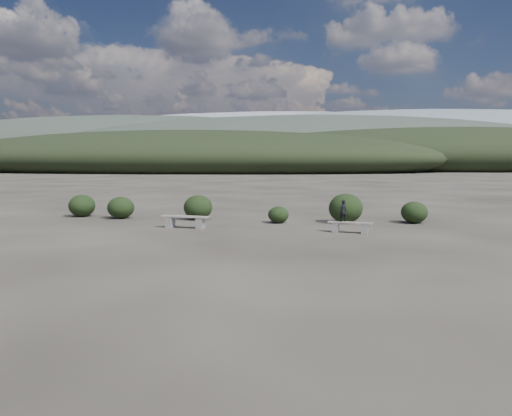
# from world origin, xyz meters

# --- Properties ---
(ground) EXTENTS (1200.00, 1200.00, 0.00)m
(ground) POSITION_xyz_m (0.00, 0.00, 0.00)
(ground) COLOR #292520
(ground) RESTS_ON ground
(bench_left) EXTENTS (2.03, 0.76, 0.50)m
(bench_left) POSITION_xyz_m (-2.66, 6.06, 0.30)
(bench_left) COLOR slate
(bench_left) RESTS_ON ground
(bench_right) EXTENTS (1.69, 0.72, 0.41)m
(bench_right) POSITION_xyz_m (3.82, 5.44, 0.25)
(bench_right) COLOR slate
(bench_right) RESTS_ON ground
(seated_person) EXTENTS (0.35, 0.30, 0.83)m
(seated_person) POSITION_xyz_m (3.55, 5.50, 0.83)
(seated_person) COLOR black
(seated_person) RESTS_ON bench_right
(shrub_a) EXTENTS (1.24, 1.24, 1.01)m
(shrub_a) POSITION_xyz_m (-6.46, 8.97, 0.51)
(shrub_a) COLOR black
(shrub_a) RESTS_ON ground
(shrub_b) EXTENTS (1.31, 1.31, 1.12)m
(shrub_b) POSITION_xyz_m (-2.77, 8.89, 0.56)
(shrub_b) COLOR black
(shrub_b) RESTS_ON ground
(shrub_c) EXTENTS (0.90, 0.90, 0.72)m
(shrub_c) POSITION_xyz_m (0.97, 8.05, 0.36)
(shrub_c) COLOR black
(shrub_c) RESTS_ON ground
(shrub_d) EXTENTS (1.46, 1.46, 1.28)m
(shrub_d) POSITION_xyz_m (3.87, 8.40, 0.64)
(shrub_d) COLOR black
(shrub_d) RESTS_ON ground
(shrub_e) EXTENTS (1.13, 1.13, 0.94)m
(shrub_e) POSITION_xyz_m (6.81, 8.63, 0.47)
(shrub_e) COLOR black
(shrub_e) RESTS_ON ground
(shrub_f) EXTENTS (1.25, 1.25, 1.06)m
(shrub_f) POSITION_xyz_m (-8.58, 9.46, 0.53)
(shrub_f) COLOR black
(shrub_f) RESTS_ON ground
(mountain_ridges) EXTENTS (500.00, 400.00, 56.00)m
(mountain_ridges) POSITION_xyz_m (-7.48, 339.06, 10.84)
(mountain_ridges) COLOR black
(mountain_ridges) RESTS_ON ground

